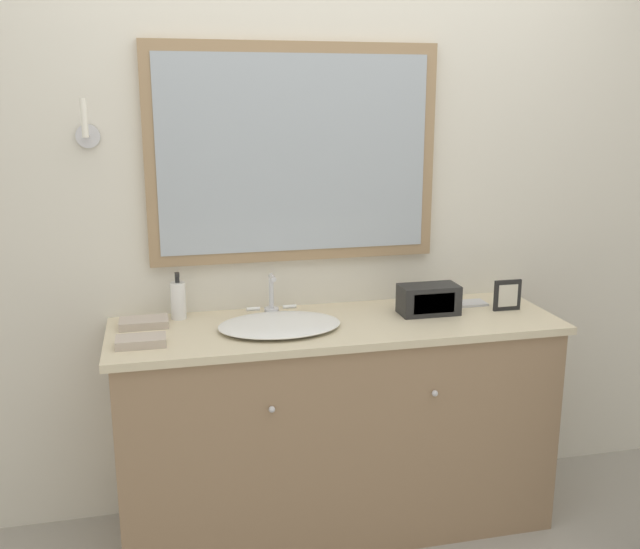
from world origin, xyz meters
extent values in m
cube|color=silver|center=(0.00, 0.61, 1.27)|extent=(8.00, 0.06, 2.55)
cube|color=#997A56|center=(-0.12, 0.57, 1.53)|extent=(1.19, 0.04, 0.87)
cube|color=#9EA8B2|center=(-0.12, 0.55, 1.53)|extent=(1.10, 0.01, 0.78)
cylinder|color=silver|center=(-0.91, 0.57, 1.61)|extent=(0.09, 0.01, 0.09)
cylinder|color=silver|center=(-0.91, 0.52, 1.61)|extent=(0.02, 0.10, 0.02)
cylinder|color=white|center=(-0.91, 0.47, 1.68)|extent=(0.02, 0.02, 0.14)
cube|color=#937556|center=(0.00, 0.31, 0.43)|extent=(1.73, 0.51, 0.86)
cube|color=beige|center=(0.00, 0.31, 0.87)|extent=(1.78, 0.55, 0.03)
sphere|color=silver|center=(-0.31, 0.04, 0.67)|extent=(0.02, 0.02, 0.02)
sphere|color=silver|center=(0.31, 0.04, 0.67)|extent=(0.02, 0.02, 0.02)
ellipsoid|color=white|center=(-0.24, 0.28, 0.91)|extent=(0.47, 0.34, 0.03)
cylinder|color=silver|center=(-0.24, 0.47, 0.90)|extent=(0.06, 0.06, 0.03)
cylinder|color=silver|center=(-0.24, 0.47, 0.99)|extent=(0.02, 0.02, 0.14)
cylinder|color=silver|center=(-0.24, 0.44, 1.06)|extent=(0.02, 0.07, 0.02)
cylinder|color=white|center=(-0.31, 0.47, 0.92)|extent=(0.06, 0.02, 0.02)
cylinder|color=white|center=(-0.16, 0.47, 0.92)|extent=(0.05, 0.02, 0.02)
cylinder|color=white|center=(-0.61, 0.51, 0.96)|extent=(0.06, 0.06, 0.15)
cylinder|color=black|center=(-0.61, 0.51, 1.06)|extent=(0.02, 0.02, 0.04)
cube|color=black|center=(-0.61, 0.50, 1.07)|extent=(0.02, 0.03, 0.01)
cube|color=black|center=(0.39, 0.34, 0.95)|extent=(0.24, 0.13, 0.12)
cube|color=black|center=(0.39, 0.28, 0.95)|extent=(0.17, 0.01, 0.08)
cube|color=black|center=(0.73, 0.31, 0.95)|extent=(0.12, 0.01, 0.13)
cube|color=beige|center=(0.73, 0.30, 0.95)|extent=(0.09, 0.00, 0.09)
cube|color=#B7A899|center=(-0.75, 0.44, 0.90)|extent=(0.19, 0.12, 0.03)
cube|color=#B7A899|center=(-0.75, 0.21, 0.90)|extent=(0.18, 0.11, 0.03)
cube|color=silver|center=(0.61, 0.43, 0.89)|extent=(0.16, 0.09, 0.01)
camera|label=1|loc=(-0.68, -2.29, 1.75)|focal=40.00mm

